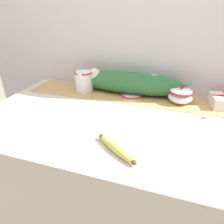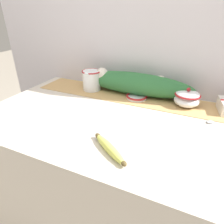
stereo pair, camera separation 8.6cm
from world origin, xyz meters
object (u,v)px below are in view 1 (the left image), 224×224
object	(u,v)px
sugar_bowl	(180,95)
banana	(116,148)
small_dish	(131,96)
spoon	(203,117)
cream_pitcher	(84,80)

from	to	relation	value
sugar_bowl	banana	xyz separation A→B (m)	(-0.20, -0.49, -0.03)
sugar_bowl	banana	size ratio (longest dim) A/B	0.71
small_dish	banana	xyz separation A→B (m)	(0.06, -0.48, 0.00)
spoon	banana	bearing A→B (deg)	-159.58
cream_pitcher	banana	world-z (taller)	cream_pitcher
small_dish	banana	size ratio (longest dim) A/B	0.65
small_dish	banana	world-z (taller)	banana
cream_pitcher	spoon	bearing A→B (deg)	-11.60
sugar_bowl	small_dish	world-z (taller)	sugar_bowl
spoon	cream_pitcher	bearing A→B (deg)	139.76
banana	sugar_bowl	bearing A→B (deg)	67.69
cream_pitcher	sugar_bowl	bearing A→B (deg)	-0.14
cream_pitcher	spoon	distance (m)	0.68
cream_pitcher	spoon	xyz separation A→B (m)	(0.66, -0.14, -0.06)
sugar_bowl	small_dish	distance (m)	0.26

